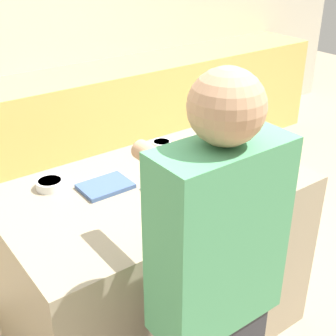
{
  "coord_description": "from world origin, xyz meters",
  "views": [
    {
      "loc": [
        -1.06,
        -1.54,
        1.96
      ],
      "look_at": [
        0.08,
        0.0,
        0.97
      ],
      "focal_mm": 50.0,
      "sensor_mm": 36.0,
      "label": 1
    }
  ],
  "objects_px": {
    "candy_bowl_beside_tree": "(161,144)",
    "candy_bowl_center_rear": "(213,137)",
    "candy_bowl_behind_tray": "(50,184)",
    "decorative_tree": "(208,133)",
    "baking_tray": "(201,186)",
    "gingerbread_house": "(201,165)",
    "person": "(214,302)",
    "candy_bowl_far_right": "(198,143)",
    "cookbook": "(105,186)"
  },
  "relations": [
    {
      "from": "baking_tray",
      "to": "decorative_tree",
      "type": "bearing_deg",
      "value": 43.15
    },
    {
      "from": "baking_tray",
      "to": "gingerbread_house",
      "type": "bearing_deg",
      "value": 29.19
    },
    {
      "from": "candy_bowl_center_rear",
      "to": "cookbook",
      "type": "relative_size",
      "value": 0.41
    },
    {
      "from": "cookbook",
      "to": "decorative_tree",
      "type": "bearing_deg",
      "value": -6.0
    },
    {
      "from": "candy_bowl_behind_tray",
      "to": "decorative_tree",
      "type": "bearing_deg",
      "value": -15.25
    },
    {
      "from": "candy_bowl_behind_tray",
      "to": "person",
      "type": "relative_size",
      "value": 0.08
    },
    {
      "from": "gingerbread_house",
      "to": "candy_bowl_beside_tree",
      "type": "height_order",
      "value": "gingerbread_house"
    },
    {
      "from": "baking_tray",
      "to": "person",
      "type": "distance_m",
      "value": 0.68
    },
    {
      "from": "decorative_tree",
      "to": "baking_tray",
      "type": "bearing_deg",
      "value": -136.85
    },
    {
      "from": "baking_tray",
      "to": "candy_bowl_far_right",
      "type": "xyz_separation_m",
      "value": [
        0.26,
        0.34,
        0.02
      ]
    },
    {
      "from": "person",
      "to": "decorative_tree",
      "type": "bearing_deg",
      "value": 50.81
    },
    {
      "from": "gingerbread_house",
      "to": "decorative_tree",
      "type": "xyz_separation_m",
      "value": [
        0.2,
        0.19,
        0.04
      ]
    },
    {
      "from": "decorative_tree",
      "to": "person",
      "type": "height_order",
      "value": "person"
    },
    {
      "from": "candy_bowl_beside_tree",
      "to": "person",
      "type": "bearing_deg",
      "value": -116.81
    },
    {
      "from": "candy_bowl_far_right",
      "to": "candy_bowl_behind_tray",
      "type": "relative_size",
      "value": 0.86
    },
    {
      "from": "decorative_tree",
      "to": "gingerbread_house",
      "type": "bearing_deg",
      "value": -136.83
    },
    {
      "from": "baking_tray",
      "to": "candy_bowl_center_rear",
      "type": "bearing_deg",
      "value": 42.6
    },
    {
      "from": "candy_bowl_beside_tree",
      "to": "person",
      "type": "xyz_separation_m",
      "value": [
        -0.5,
        -1.0,
        -0.08
      ]
    },
    {
      "from": "baking_tray",
      "to": "candy_bowl_center_rear",
      "type": "relative_size",
      "value": 5.1
    },
    {
      "from": "candy_bowl_beside_tree",
      "to": "person",
      "type": "relative_size",
      "value": 0.06
    },
    {
      "from": "gingerbread_house",
      "to": "person",
      "type": "xyz_separation_m",
      "value": [
        -0.4,
        -0.55,
        -0.17
      ]
    },
    {
      "from": "candy_bowl_beside_tree",
      "to": "candy_bowl_center_rear",
      "type": "xyz_separation_m",
      "value": [
        0.28,
        -0.09,
        0.0
      ]
    },
    {
      "from": "candy_bowl_far_right",
      "to": "gingerbread_house",
      "type": "bearing_deg",
      "value": -128.14
    },
    {
      "from": "candy_bowl_beside_tree",
      "to": "candy_bowl_behind_tray",
      "type": "height_order",
      "value": "candy_bowl_behind_tray"
    },
    {
      "from": "candy_bowl_behind_tray",
      "to": "candy_bowl_far_right",
      "type": "bearing_deg",
      "value": -4.02
    },
    {
      "from": "baking_tray",
      "to": "person",
      "type": "xyz_separation_m",
      "value": [
        -0.4,
        -0.55,
        -0.06
      ]
    },
    {
      "from": "decorative_tree",
      "to": "cookbook",
      "type": "bearing_deg",
      "value": 174.0
    },
    {
      "from": "baking_tray",
      "to": "candy_bowl_far_right",
      "type": "bearing_deg",
      "value": 51.84
    },
    {
      "from": "candy_bowl_beside_tree",
      "to": "baking_tray",
      "type": "bearing_deg",
      "value": -103.24
    },
    {
      "from": "person",
      "to": "candy_bowl_far_right",
      "type": "bearing_deg",
      "value": 53.11
    },
    {
      "from": "baking_tray",
      "to": "decorative_tree",
      "type": "distance_m",
      "value": 0.31
    },
    {
      "from": "candy_bowl_behind_tray",
      "to": "cookbook",
      "type": "xyz_separation_m",
      "value": [
        0.2,
        -0.15,
        -0.01
      ]
    },
    {
      "from": "candy_bowl_beside_tree",
      "to": "decorative_tree",
      "type": "bearing_deg",
      "value": -70.3
    },
    {
      "from": "candy_bowl_behind_tray",
      "to": "candy_bowl_center_rear",
      "type": "relative_size",
      "value": 1.35
    },
    {
      "from": "baking_tray",
      "to": "candy_bowl_beside_tree",
      "type": "distance_m",
      "value": 0.46
    },
    {
      "from": "candy_bowl_far_right",
      "to": "cookbook",
      "type": "relative_size",
      "value": 0.48
    },
    {
      "from": "candy_bowl_beside_tree",
      "to": "cookbook",
      "type": "relative_size",
      "value": 0.46
    },
    {
      "from": "baking_tray",
      "to": "gingerbread_house",
      "type": "distance_m",
      "value": 0.11
    },
    {
      "from": "candy_bowl_center_rear",
      "to": "cookbook",
      "type": "distance_m",
      "value": 0.75
    },
    {
      "from": "candy_bowl_center_rear",
      "to": "person",
      "type": "relative_size",
      "value": 0.06
    },
    {
      "from": "decorative_tree",
      "to": "cookbook",
      "type": "height_order",
      "value": "decorative_tree"
    },
    {
      "from": "candy_bowl_center_rear",
      "to": "person",
      "type": "xyz_separation_m",
      "value": [
        -0.79,
        -0.9,
        -0.08
      ]
    },
    {
      "from": "baking_tray",
      "to": "candy_bowl_far_right",
      "type": "relative_size",
      "value": 4.41
    },
    {
      "from": "decorative_tree",
      "to": "candy_bowl_behind_tray",
      "type": "distance_m",
      "value": 0.79
    },
    {
      "from": "candy_bowl_far_right",
      "to": "person",
      "type": "distance_m",
      "value": 1.1
    },
    {
      "from": "gingerbread_house",
      "to": "decorative_tree",
      "type": "relative_size",
      "value": 0.95
    },
    {
      "from": "baking_tray",
      "to": "candy_bowl_beside_tree",
      "type": "relative_size",
      "value": 4.58
    },
    {
      "from": "candy_bowl_behind_tray",
      "to": "person",
      "type": "distance_m",
      "value": 0.95
    },
    {
      "from": "decorative_tree",
      "to": "person",
      "type": "bearing_deg",
      "value": -129.19
    },
    {
      "from": "candy_bowl_far_right",
      "to": "candy_bowl_behind_tray",
      "type": "height_order",
      "value": "candy_bowl_far_right"
    }
  ]
}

